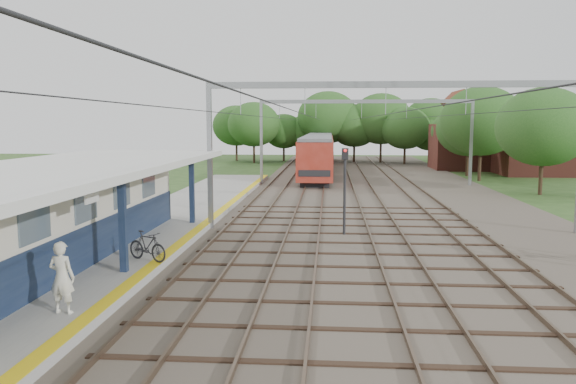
{
  "coord_description": "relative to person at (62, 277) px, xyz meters",
  "views": [
    {
      "loc": [
        0.69,
        -11.19,
        5.1
      ],
      "look_at": [
        -1.45,
        17.21,
        1.6
      ],
      "focal_mm": 35.0,
      "sensor_mm": 36.0,
      "label": 1
    }
  ],
  "objects": [
    {
      "name": "rail_tracks",
      "position": [
        7.48,
        28.01,
        -1.09
      ],
      "size": [
        11.8,
        88.0,
        0.15
      ],
      "color": "brown",
      "rests_on": "ballast_bed"
    },
    {
      "name": "canopy",
      "position": [
        -1.79,
        4.01,
        2.37
      ],
      "size": [
        6.4,
        20.0,
        3.44
      ],
      "color": "#121F3B",
      "rests_on": "platform"
    },
    {
      "name": "signal_post",
      "position": [
        7.33,
        11.89,
        1.17
      ],
      "size": [
        0.3,
        0.28,
        4.0
      ],
      "rotation": [
        0.0,
        0.0,
        -0.24
      ],
      "color": "black",
      "rests_on": "ground"
    },
    {
      "name": "house_far",
      "position": [
        21.98,
        50.01,
        1.96
      ],
      "size": [
        8.0,
        6.12,
        8.66
      ],
      "color": "brown",
      "rests_on": "ground"
    },
    {
      "name": "house_near",
      "position": [
        26.98,
        44.01,
        1.72
      ],
      "size": [
        7.0,
        6.12,
        7.89
      ],
      "color": "brown",
      "rests_on": "ground"
    },
    {
      "name": "yellow_stripe",
      "position": [
        0.73,
        12.01,
        -0.91
      ],
      "size": [
        0.45,
        52.0,
        0.01
      ],
      "primitive_type": "cube",
      "color": "yellow",
      "rests_on": "platform"
    },
    {
      "name": "catenary_system",
      "position": [
        9.37,
        23.29,
        4.24
      ],
      "size": [
        17.22,
        88.0,
        7.0
      ],
      "color": "gray",
      "rests_on": "ground"
    },
    {
      "name": "person",
      "position": [
        0.0,
        0.0,
        0.0
      ],
      "size": [
        0.72,
        0.51,
        1.84
      ],
      "primitive_type": "imported",
      "rotation": [
        0.0,
        0.0,
        3.03
      ],
      "color": "silver",
      "rests_on": "platform"
    },
    {
      "name": "train",
      "position": [
        5.48,
        47.58,
        0.86
      ],
      "size": [
        2.91,
        36.24,
        3.82
      ],
      "color": "black",
      "rests_on": "ballast_bed"
    },
    {
      "name": "tree_band",
      "position": [
        9.82,
        55.13,
        3.65
      ],
      "size": [
        31.72,
        30.88,
        8.82
      ],
      "color": "#382619",
      "rests_on": "ground"
    },
    {
      "name": "ballast_bed",
      "position": [
        9.98,
        28.01,
        -1.22
      ],
      "size": [
        18.0,
        90.0,
        0.1
      ],
      "primitive_type": "cube",
      "color": "#473D33",
      "rests_on": "ground"
    },
    {
      "name": "station_building",
      "position": [
        -2.9,
        5.01,
        0.78
      ],
      "size": [
        3.41,
        18.0,
        3.4
      ],
      "color": "beige",
      "rests_on": "platform"
    },
    {
      "name": "ground",
      "position": [
        5.98,
        -1.99,
        -1.27
      ],
      "size": [
        160.0,
        160.0,
        0.0
      ],
      "primitive_type": "plane",
      "color": "#2D4C1E",
      "rests_on": "ground"
    },
    {
      "name": "platform",
      "position": [
        -1.52,
        12.01,
        -1.09
      ],
      "size": [
        5.0,
        52.0,
        0.35
      ],
      "primitive_type": "cube",
      "color": "gray",
      "rests_on": "ground"
    },
    {
      "name": "bicycle",
      "position": [
        0.38,
        5.42,
        -0.39
      ],
      "size": [
        1.77,
        1.27,
        1.05
      ],
      "primitive_type": "imported",
      "rotation": [
        0.0,
        0.0,
        1.08
      ],
      "color": "black",
      "rests_on": "platform"
    }
  ]
}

